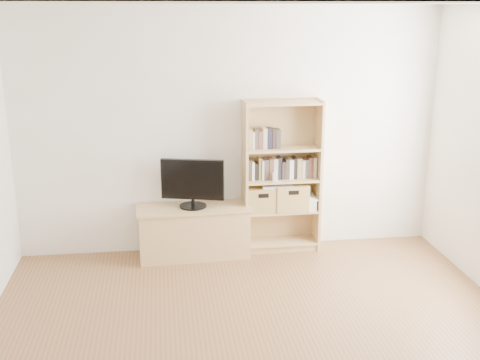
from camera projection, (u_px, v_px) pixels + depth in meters
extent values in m
cube|color=silver|center=(230.00, 132.00, 6.36)|extent=(4.50, 0.02, 2.60)
cube|color=white|center=(276.00, 3.00, 3.62)|extent=(4.50, 5.00, 0.01)
cube|color=tan|center=(194.00, 232.00, 6.40)|extent=(1.17, 0.49, 0.53)
cube|color=tan|center=(282.00, 177.00, 6.43)|extent=(0.83, 0.31, 1.65)
cube|color=black|center=(193.00, 183.00, 6.24)|extent=(0.65, 0.21, 0.52)
cube|color=#39332E|center=(282.00, 168.00, 6.42)|extent=(0.88, 0.22, 0.23)
cube|color=#39332E|center=(265.00, 139.00, 6.30)|extent=(0.35, 0.13, 0.18)
cube|color=white|center=(275.00, 177.00, 6.32)|extent=(0.06, 0.04, 0.09)
cube|color=#9F8147|center=(261.00, 199.00, 6.46)|extent=(0.32, 0.27, 0.27)
cube|color=#9F8147|center=(291.00, 196.00, 6.50)|extent=(0.36, 0.30, 0.29)
cube|color=white|center=(277.00, 185.00, 6.43)|extent=(0.34, 0.25, 0.03)
cube|color=silver|center=(307.00, 203.00, 6.55)|extent=(0.22, 0.29, 0.12)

